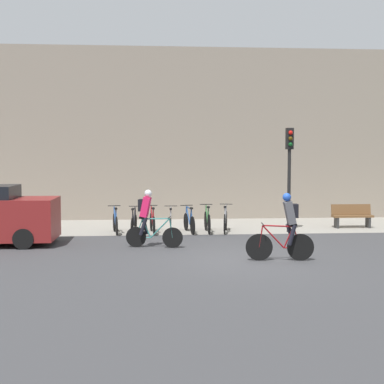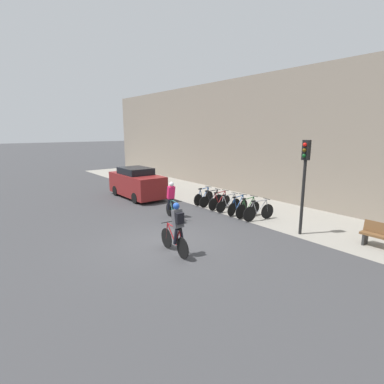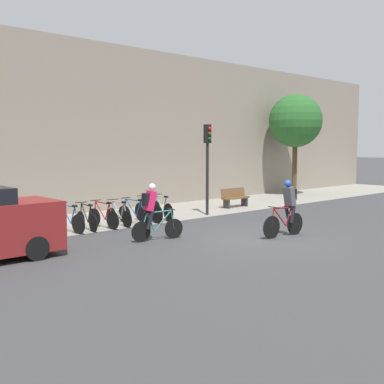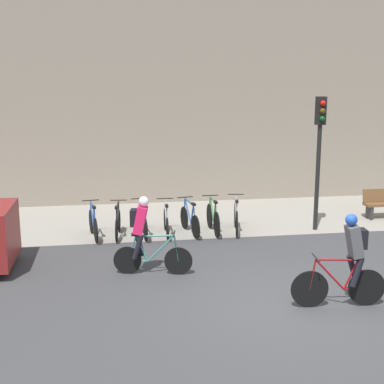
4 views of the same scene
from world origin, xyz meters
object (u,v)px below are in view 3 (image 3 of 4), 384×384
parked_bike_5 (148,211)px  parked_bike_1 (87,219)px  parked_bike_6 (162,210)px  traffic_light_pole (208,153)px  bench (235,197)px  cyclist_pink (152,210)px  parked_bike_4 (134,213)px  parked_bike_0 (69,221)px  parked_bike_2 (103,217)px  cyclist_grey (288,207)px  parked_bike_3 (119,215)px

parked_bike_5 → parked_bike_1: bearing=-180.0°
parked_bike_5 → parked_bike_6: parked_bike_6 is taller
traffic_light_pole → bench: bearing=19.2°
cyclist_pink → parked_bike_4: 3.35m
parked_bike_1 → bench: (8.28, 0.77, 0.09)m
parked_bike_0 → parked_bike_6: (3.95, 0.00, 0.02)m
parked_bike_5 → traffic_light_pole: bearing=-3.4°
parked_bike_6 → traffic_light_pole: bearing=-4.4°
parked_bike_2 → bench: size_ratio=1.09×
cyclist_grey → parked_bike_4: cyclist_grey is taller
cyclist_pink → traffic_light_pole: 6.00m
cyclist_pink → parked_bike_5: 3.69m
cyclist_grey → parked_bike_0: (-4.84, 5.26, -0.55)m
bench → parked_bike_2: bearing=-174.2°
parked_bike_6 → cyclist_grey: bearing=-80.3°
cyclist_grey → parked_bike_0: size_ratio=1.13×
parked_bike_4 → parked_bike_5: parked_bike_5 is taller
parked_bike_6 → traffic_light_pole: traffic_light_pole is taller
cyclist_grey → parked_bike_5: cyclist_grey is taller
parked_bike_3 → parked_bike_5: 1.32m
parked_bike_0 → bench: bearing=4.9°
parked_bike_2 → parked_bike_6: size_ratio=0.98×
parked_bike_4 → bench: 6.35m
traffic_light_pole → cyclist_grey: bearing=-105.2°
parked_bike_3 → parked_bike_6: parked_bike_6 is taller
cyclist_grey → parked_bike_3: 6.01m
parked_bike_0 → parked_bike_3: (1.97, -0.00, -0.01)m
cyclist_pink → parked_bike_1: bearing=99.9°
cyclist_pink → cyclist_grey: cyclist_grey is taller
bench → parked_bike_3: bearing=-173.7°
parked_bike_0 → parked_bike_2: bearing=-0.0°
bench → parked_bike_4: bearing=-173.0°
parked_bike_0 → parked_bike_1: bearing=-0.1°
cyclist_grey → parked_bike_3: cyclist_grey is taller
parked_bike_3 → parked_bike_6: bearing=0.1°
parked_bike_6 → traffic_light_pole: (2.28, -0.18, 2.17)m
traffic_light_pole → bench: 3.57m
parked_bike_2 → parked_bike_5: 1.97m
parked_bike_1 → parked_bike_4: bearing=0.0°
bench → cyclist_grey: bearing=-124.2°
parked_bike_4 → bench: (6.30, 0.77, 0.07)m
parked_bike_3 → parked_bike_6: (1.97, 0.00, 0.04)m
parked_bike_6 → traffic_light_pole: size_ratio=0.46×
parked_bike_2 → parked_bike_4: size_ratio=1.01×
parked_bike_0 → parked_bike_6: 3.95m
parked_bike_4 → parked_bike_5: 0.66m
cyclist_grey → parked_bike_2: (-3.53, 5.25, -0.55)m
parked_bike_0 → parked_bike_6: bearing=0.0°
cyclist_pink → parked_bike_5: bearing=54.5°
parked_bike_3 → parked_bike_4: size_ratio=0.98×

